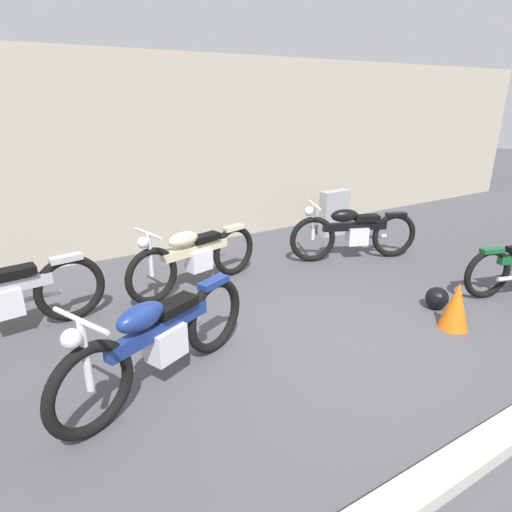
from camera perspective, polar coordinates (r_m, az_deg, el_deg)
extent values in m
plane|color=#47474C|center=(4.72, 11.01, -11.48)|extent=(40.00, 40.00, 0.00)
cube|color=#B2A893|center=(7.56, -9.67, 13.15)|extent=(18.00, 0.30, 3.13)
cube|color=#B7B2A8|center=(3.88, 28.80, -20.66)|extent=(18.00, 0.24, 0.12)
cube|color=#9E9EA3|center=(8.26, 10.26, 5.60)|extent=(0.60, 0.22, 0.84)
sphere|color=black|center=(5.77, 22.74, -5.13)|extent=(0.27, 0.27, 0.27)
cone|color=orange|center=(5.32, 24.87, -5.96)|extent=(0.32, 0.32, 0.55)
torus|color=black|center=(3.61, -20.94, -16.12)|extent=(0.75, 0.40, 0.78)
torus|color=black|center=(4.40, -5.49, -7.81)|extent=(0.75, 0.40, 0.78)
cube|color=silver|center=(3.98, -11.78, -11.09)|extent=(0.40, 0.33, 0.30)
cube|color=navy|center=(3.87, -12.53, -9.24)|extent=(1.04, 0.53, 0.13)
ellipsoid|color=navy|center=(3.67, -14.95, -7.75)|extent=(0.51, 0.38, 0.21)
cube|color=black|center=(3.92, -10.64, -6.41)|extent=(0.47, 0.35, 0.08)
cube|color=navy|center=(4.25, -5.65, -3.50)|extent=(0.36, 0.25, 0.06)
cylinder|color=silver|center=(3.45, -21.54, -12.17)|extent=(0.06, 0.06, 0.58)
cylinder|color=silver|center=(3.31, -22.19, -7.87)|extent=(0.28, 0.58, 0.04)
sphere|color=silver|center=(3.32, -23.17, -10.00)|extent=(0.15, 0.15, 0.15)
cylinder|color=silver|center=(4.22, -10.82, -10.23)|extent=(0.71, 0.36, 0.06)
torus|color=black|center=(6.82, 7.48, 2.20)|extent=(0.71, 0.36, 0.73)
torus|color=black|center=(7.32, 17.71, 2.64)|extent=(0.71, 0.36, 0.73)
cube|color=silver|center=(7.05, 13.17, 2.61)|extent=(0.37, 0.31, 0.28)
cube|color=black|center=(6.99, 12.89, 3.85)|extent=(0.99, 0.48, 0.12)
ellipsoid|color=black|center=(6.88, 11.60, 5.25)|extent=(0.48, 0.35, 0.20)
cube|color=black|center=(7.02, 14.34, 4.91)|extent=(0.44, 0.32, 0.08)
cube|color=black|center=(7.23, 18.00, 5.22)|extent=(0.34, 0.23, 0.06)
cylinder|color=silver|center=(6.74, 7.59, 4.43)|extent=(0.06, 0.06, 0.55)
cylinder|color=silver|center=(6.67, 7.70, 6.71)|extent=(0.25, 0.55, 0.04)
sphere|color=silver|center=(6.67, 6.99, 5.86)|extent=(0.14, 0.14, 0.14)
cylinder|color=silver|center=(7.25, 14.24, 2.43)|extent=(0.67, 0.32, 0.06)
torus|color=black|center=(6.26, 28.20, -2.06)|extent=(0.67, 0.28, 0.67)
cube|color=#145128|center=(6.16, 28.67, 0.64)|extent=(0.31, 0.19, 0.06)
torus|color=black|center=(5.39, -23.25, -3.94)|extent=(0.79, 0.19, 0.79)
cube|color=silver|center=(5.29, -30.29, -5.37)|extent=(0.37, 0.26, 0.30)
cube|color=black|center=(5.19, -29.38, -1.88)|extent=(0.45, 0.24, 0.09)
cube|color=#ADADB2|center=(5.27, -23.79, -0.29)|extent=(0.36, 0.17, 0.06)
cylinder|color=silver|center=(5.46, -28.16, -5.09)|extent=(0.76, 0.15, 0.06)
torus|color=black|center=(5.52, -13.55, -2.58)|extent=(0.74, 0.25, 0.73)
torus|color=black|center=(6.26, -2.95, 0.72)|extent=(0.74, 0.25, 0.73)
cube|color=silver|center=(5.88, -7.53, -0.52)|extent=(0.36, 0.27, 0.28)
cube|color=beige|center=(5.80, -8.00, 0.84)|extent=(1.03, 0.33, 0.12)
ellipsoid|color=beige|center=(5.64, -9.56, 2.15)|extent=(0.48, 0.30, 0.20)
cube|color=black|center=(5.86, -6.65, 2.46)|extent=(0.43, 0.27, 0.08)
cube|color=beige|center=(6.16, -3.01, 3.72)|extent=(0.34, 0.19, 0.06)
cylinder|color=silver|center=(5.42, -13.79, 0.12)|extent=(0.06, 0.06, 0.55)
cylinder|color=silver|center=(5.34, -14.03, 2.92)|extent=(0.17, 0.58, 0.04)
sphere|color=silver|center=(5.33, -14.68, 1.70)|extent=(0.14, 0.14, 0.14)
cylinder|color=silver|center=(6.11, -6.69, -0.39)|extent=(0.70, 0.22, 0.06)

